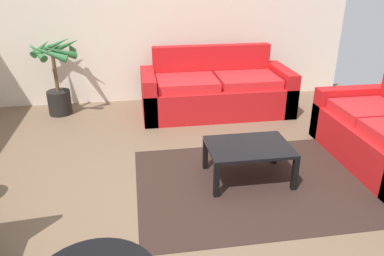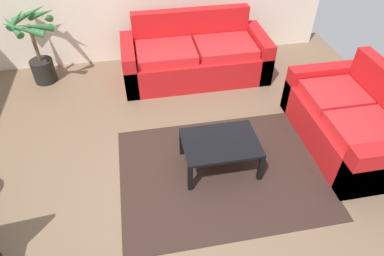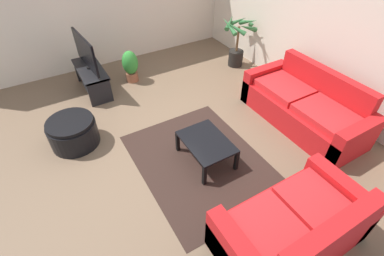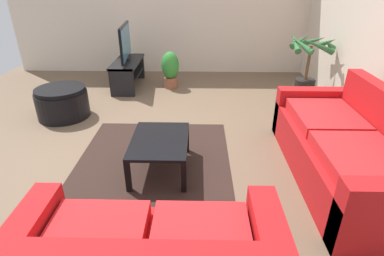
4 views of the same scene
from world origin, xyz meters
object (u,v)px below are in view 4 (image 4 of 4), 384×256
object	(u,v)px
tv_stand	(128,70)
tv	(125,42)
coffee_table	(160,143)
potted_plant_small	(170,69)
potted_palm	(308,68)
ottoman	(62,103)
couch_main	(346,151)

from	to	relation	value
tv_stand	tv	bearing A→B (deg)	94.73
tv	coffee_table	world-z (taller)	tv
tv	potted_plant_small	xyz separation A→B (m)	(0.03, 0.78, -0.46)
potted_palm	ottoman	bearing A→B (deg)	-78.27
coffee_table	potted_plant_small	distance (m)	2.66
tv	coffee_table	xyz separation A→B (m)	(2.69, 0.90, -0.50)
tv_stand	potted_palm	xyz separation A→B (m)	(0.59, 3.04, 0.22)
couch_main	potted_palm	distance (m)	2.22
potted_plant_small	coffee_table	bearing A→B (deg)	2.53
couch_main	tv	bearing A→B (deg)	-135.06
tv	tv_stand	bearing A→B (deg)	-85.27
potted_palm	coffee_table	bearing A→B (deg)	-45.52
tv_stand	ottoman	world-z (taller)	tv_stand
tv_stand	potted_palm	world-z (taller)	potted_palm
couch_main	tv	size ratio (longest dim) A/B	2.01
tv_stand	tv	world-z (taller)	tv
couch_main	potted_plant_small	xyz separation A→B (m)	(-2.75, -2.00, 0.05)
tv_stand	tv	distance (m)	0.50
coffee_table	tv_stand	bearing A→B (deg)	-161.53
couch_main	tv	world-z (taller)	tv
potted_palm	potted_plant_small	xyz separation A→B (m)	(-0.55, -2.26, -0.19)
potted_plant_small	ottoman	distance (m)	1.98
tv_stand	potted_palm	size ratio (longest dim) A/B	1.02
couch_main	potted_palm	size ratio (longest dim) A/B	1.95
potted_palm	ottoman	world-z (taller)	potted_palm
tv_stand	potted_palm	bearing A→B (deg)	79.07
tv	coffee_table	distance (m)	2.88
couch_main	potted_palm	bearing A→B (deg)	173.07
tv	ottoman	distance (m)	1.63
couch_main	potted_palm	xyz separation A→B (m)	(-2.19, 0.27, 0.24)
coffee_table	ottoman	distance (m)	2.07
tv	couch_main	bearing A→B (deg)	44.94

